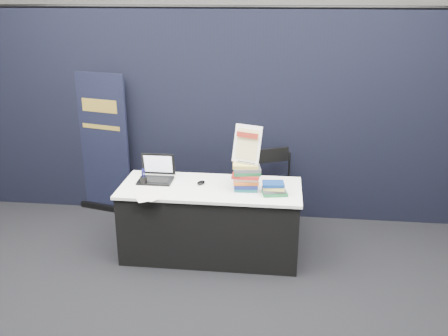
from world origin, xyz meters
TOP-DOWN VIEW (x-y plane):
  - floor at (0.00, 0.00)m, footprint 8.00×8.00m
  - wall_back at (0.00, 4.00)m, footprint 8.00×0.02m
  - drape_partition at (0.00, 1.60)m, footprint 6.00×0.08m
  - display_table at (0.00, 0.55)m, footprint 1.80×0.75m
  - laptop at (-0.58, 0.67)m, footprint 0.34×0.27m
  - mouse at (-0.10, 0.61)m, footprint 0.10×0.12m
  - brochure_left at (-0.53, 0.22)m, footprint 0.31×0.29m
  - brochure_mid at (-0.54, 0.27)m, footprint 0.34×0.32m
  - brochure_right at (-0.61, 0.37)m, footprint 0.29×0.22m
  - pen_cup at (-0.67, 0.53)m, footprint 0.07×0.07m
  - book_stack_tall at (0.36, 0.53)m, footprint 0.25×0.20m
  - book_stack_short at (0.63, 0.43)m, footprint 0.23×0.18m
  - info_sign at (0.36, 0.56)m, footprint 0.30×0.20m
  - pullup_banner at (-1.44, 1.50)m, footprint 0.73×0.27m
  - stacking_chair at (0.58, 1.16)m, footprint 0.56×0.57m

SIDE VIEW (x-z plane):
  - floor at x=0.00m, z-range 0.00..0.00m
  - display_table at x=0.00m, z-range 0.00..0.75m
  - stacking_chair at x=0.58m, z-range 0.05..0.98m
  - brochure_left at x=-0.53m, z-range 0.75..0.75m
  - brochure_right at x=-0.61m, z-range 0.75..0.75m
  - brochure_mid at x=-0.54m, z-range 0.75..0.75m
  - pullup_banner at x=-1.44m, z-range -0.10..1.61m
  - mouse at x=-0.10m, z-range 0.75..0.78m
  - pen_cup at x=-0.67m, z-range 0.75..0.83m
  - book_stack_short at x=0.63m, z-range 0.75..0.87m
  - laptop at x=-0.58m, z-range 0.68..0.94m
  - book_stack_tall at x=0.36m, z-range 0.75..1.02m
  - info_sign at x=0.36m, z-range 1.01..1.38m
  - drape_partition at x=0.00m, z-range 0.00..2.40m
  - wall_back at x=0.00m, z-range 0.00..3.50m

